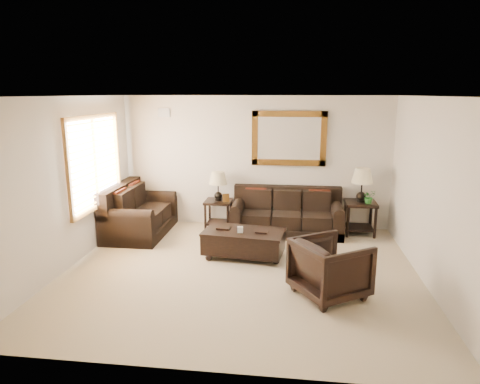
# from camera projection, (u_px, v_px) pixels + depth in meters

# --- Properties ---
(room) EXTENTS (5.51, 5.01, 2.71)m
(room) POSITION_uv_depth(u_px,v_px,m) (240.00, 188.00, 6.42)
(room) COLOR tan
(room) RESTS_ON ground
(window) EXTENTS (0.07, 1.96, 1.66)m
(window) POSITION_uv_depth(u_px,v_px,m) (96.00, 162.00, 7.58)
(window) COLOR white
(window) RESTS_ON room
(mirror) EXTENTS (1.50, 0.06, 1.10)m
(mirror) POSITION_uv_depth(u_px,v_px,m) (289.00, 139.00, 8.61)
(mirror) COLOR #48300E
(mirror) RESTS_ON room
(air_vent) EXTENTS (0.25, 0.02, 0.18)m
(air_vent) POSITION_uv_depth(u_px,v_px,m) (164.00, 113.00, 8.82)
(air_vent) COLOR #999999
(air_vent) RESTS_ON room
(sofa) EXTENTS (2.18, 0.94, 0.89)m
(sofa) POSITION_uv_depth(u_px,v_px,m) (287.00, 217.00, 8.57)
(sofa) COLOR black
(sofa) RESTS_ON room
(loveseat) EXTENTS (1.04, 1.76, 0.99)m
(loveseat) POSITION_uv_depth(u_px,v_px,m) (137.00, 216.00, 8.51)
(loveseat) COLOR black
(loveseat) RESTS_ON room
(end_table_left) EXTENTS (0.54, 0.54, 1.19)m
(end_table_left) POSITION_uv_depth(u_px,v_px,m) (218.00, 192.00, 8.76)
(end_table_left) COLOR black
(end_table_left) RESTS_ON room
(end_table_right) EXTENTS (0.60, 0.60, 1.32)m
(end_table_right) POSITION_uv_depth(u_px,v_px,m) (361.00, 192.00, 8.36)
(end_table_right) COLOR black
(end_table_right) RESTS_ON room
(coffee_table) EXTENTS (1.44, 0.90, 0.57)m
(coffee_table) POSITION_uv_depth(u_px,v_px,m) (244.00, 240.00, 7.30)
(coffee_table) COLOR black
(coffee_table) RESTS_ON room
(armchair) EXTENTS (1.15, 1.17, 0.89)m
(armchair) POSITION_uv_depth(u_px,v_px,m) (330.00, 265.00, 5.84)
(armchair) COLOR black
(armchair) RESTS_ON floor
(potted_plant) EXTENTS (0.33, 0.34, 0.21)m
(potted_plant) POSITION_uv_depth(u_px,v_px,m) (369.00, 198.00, 8.26)
(potted_plant) COLOR #236121
(potted_plant) RESTS_ON end_table_right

